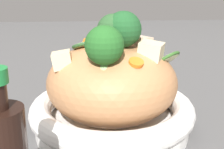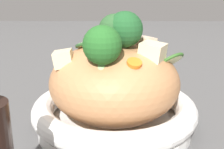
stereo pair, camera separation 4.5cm
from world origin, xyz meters
TOP-DOWN VIEW (x-y plane):
  - ground_plane at (0.00, 0.00)m, footprint 3.00×3.00m
  - serving_bowl at (0.00, 0.00)m, footprint 0.26×0.26m
  - noodle_heap at (0.00, 0.00)m, footprint 0.20×0.20m
  - broccoli_florets at (-0.03, -0.00)m, footprint 0.11×0.09m
  - carrot_coins at (0.02, 0.02)m, footprint 0.14×0.09m
  - zucchini_slices at (-0.01, -0.01)m, footprint 0.09×0.18m
  - chicken_chunks at (-0.02, -0.02)m, footprint 0.08×0.17m

SIDE VIEW (x-z plane):
  - ground_plane at x=0.00m, z-range 0.00..0.00m
  - serving_bowl at x=0.00m, z-range 0.00..0.05m
  - noodle_heap at x=0.00m, z-range 0.02..0.15m
  - chicken_chunks at x=-0.02m, z-range 0.11..0.15m
  - zucchini_slices at x=-0.01m, z-range 0.11..0.16m
  - carrot_coins at x=0.02m, z-range 0.12..0.15m
  - broccoli_florets at x=-0.03m, z-range 0.12..0.19m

